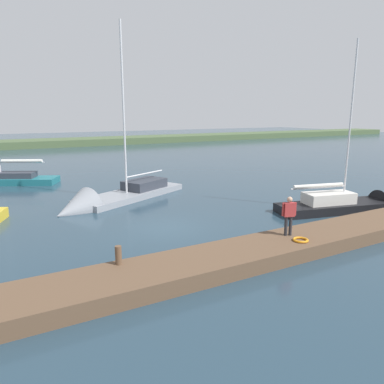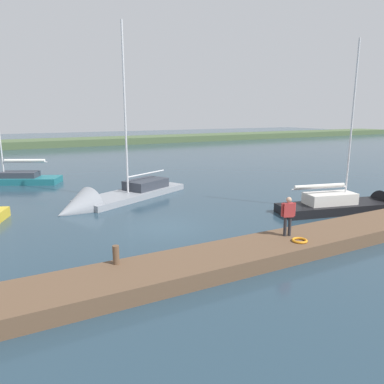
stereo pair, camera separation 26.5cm
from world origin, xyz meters
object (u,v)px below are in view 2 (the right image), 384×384
life_ring_buoy (300,240)px  sailboat_behind_pier (354,207)px  mooring_post_near (116,255)px  person_on_dock (288,213)px  sailboat_near_dock (111,200)px

life_ring_buoy → sailboat_behind_pier: (-8.34, -3.84, -0.46)m
life_ring_buoy → sailboat_behind_pier: sailboat_behind_pier is taller
mooring_post_near → sailboat_behind_pier: bearing=-171.2°
life_ring_buoy → person_on_dock: person_on_dock is taller
sailboat_near_dock → sailboat_behind_pier: 15.66m
sailboat_behind_pier → person_on_dock: size_ratio=6.25×
sailboat_behind_pier → person_on_dock: (8.31, 3.03, 1.43)m
sailboat_near_dock → life_ring_buoy: bearing=82.6°
life_ring_buoy → person_on_dock: 1.27m
life_ring_buoy → mooring_post_near: bearing=-10.4°
sailboat_near_dock → person_on_dock: bearing=84.0°
sailboat_near_dock → person_on_dock: sailboat_near_dock is taller
sailboat_near_dock → sailboat_behind_pier: sailboat_near_dock is taller
mooring_post_near → sailboat_near_dock: bearing=-104.7°
mooring_post_near → sailboat_near_dock: sailboat_near_dock is taller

